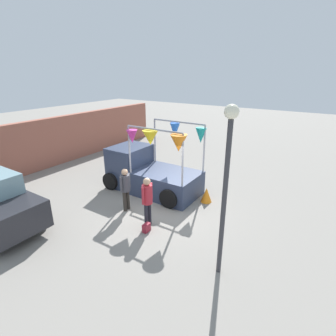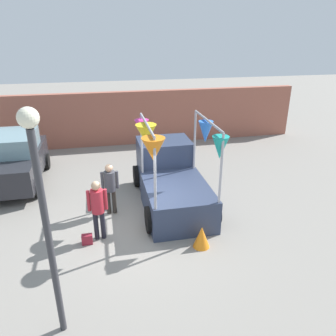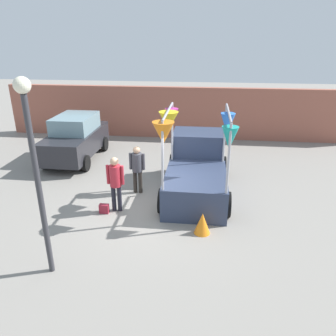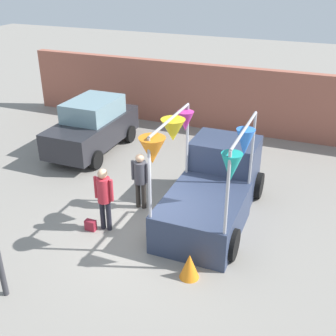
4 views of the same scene
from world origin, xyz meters
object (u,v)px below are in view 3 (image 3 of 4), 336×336
(street_lamp, at_px, (34,156))
(folded_kite_bundle_tangerine, at_px, (202,223))
(person_customer, at_px, (115,179))
(vendor_truck, at_px, (196,166))
(parked_car, at_px, (76,138))
(handbag, at_px, (104,209))
(person_vendor, at_px, (137,165))

(street_lamp, distance_m, folded_kite_bundle_tangerine, 4.60)
(street_lamp, bearing_deg, person_customer, 75.22)
(street_lamp, bearing_deg, vendor_truck, 56.33)
(parked_car, distance_m, person_customer, 5.13)
(folded_kite_bundle_tangerine, bearing_deg, vendor_truck, 95.92)
(street_lamp, height_order, folded_kite_bundle_tangerine, street_lamp)
(parked_car, distance_m, folded_kite_bundle_tangerine, 7.59)
(handbag, distance_m, folded_kite_bundle_tangerine, 3.05)
(vendor_truck, distance_m, parked_car, 5.78)
(vendor_truck, bearing_deg, handbag, -143.92)
(person_vendor, bearing_deg, person_customer, -106.48)
(person_vendor, bearing_deg, vendor_truck, 13.20)
(person_vendor, height_order, street_lamp, street_lamp)
(vendor_truck, distance_m, person_customer, 2.91)
(person_customer, height_order, person_vendor, person_customer)
(person_vendor, xyz_separation_m, folded_kite_bundle_tangerine, (2.22, -2.24, -0.69))
(parked_car, bearing_deg, handbag, -60.22)
(handbag, height_order, folded_kite_bundle_tangerine, folded_kite_bundle_tangerine)
(parked_car, distance_m, street_lamp, 7.66)
(vendor_truck, bearing_deg, street_lamp, -123.67)
(person_customer, bearing_deg, person_vendor, 73.52)
(person_customer, relative_size, folded_kite_bundle_tangerine, 2.87)
(person_customer, xyz_separation_m, person_vendor, (0.38, 1.29, -0.05))
(person_customer, height_order, folded_kite_bundle_tangerine, person_customer)
(person_vendor, distance_m, handbag, 1.87)
(vendor_truck, height_order, handbag, vendor_truck)
(person_customer, xyz_separation_m, folded_kite_bundle_tangerine, (2.61, -0.95, -0.75))
(folded_kite_bundle_tangerine, bearing_deg, handbag, 165.82)
(vendor_truck, height_order, parked_car, vendor_truck)
(parked_car, bearing_deg, person_vendor, -41.99)
(vendor_truck, relative_size, street_lamp, 0.95)
(parked_car, xyz_separation_m, street_lamp, (2.13, -7.12, 1.83))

